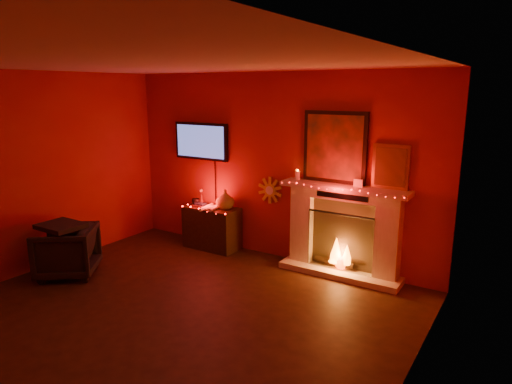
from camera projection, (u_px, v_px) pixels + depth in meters
room at (149, 202)px, 4.56m from camera, size 5.00×5.00×5.00m
fireplace at (343, 222)px, 6.08m from camera, size 1.72×0.40×2.18m
tv at (201, 141)px, 7.20m from camera, size 1.00×0.07×1.24m
sunburst_clock at (270, 190)px, 6.71m from camera, size 0.40×0.03×0.40m
console_table at (213, 224)px, 7.14m from camera, size 0.87×0.52×0.96m
armchair at (67, 251)px, 6.10m from camera, size 1.03×1.02×0.67m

